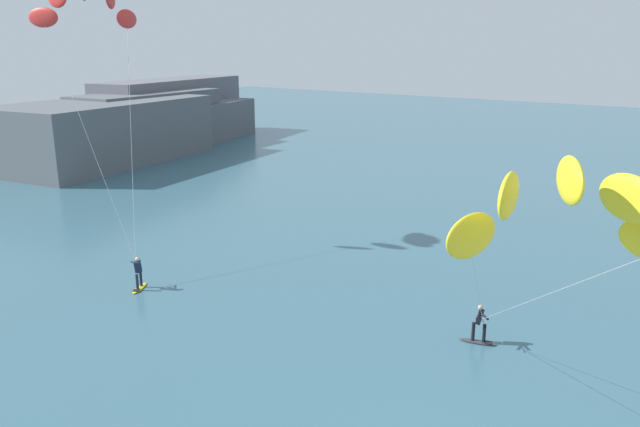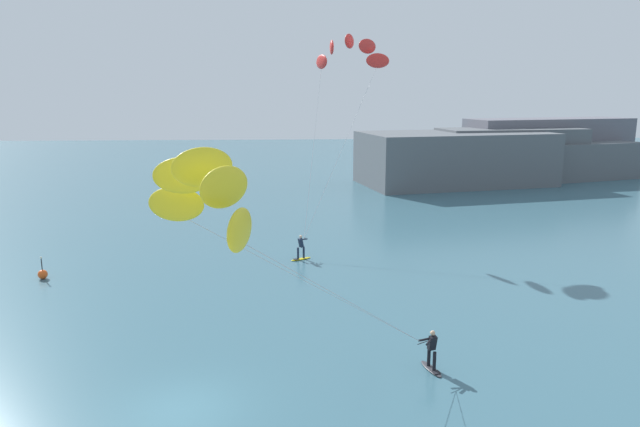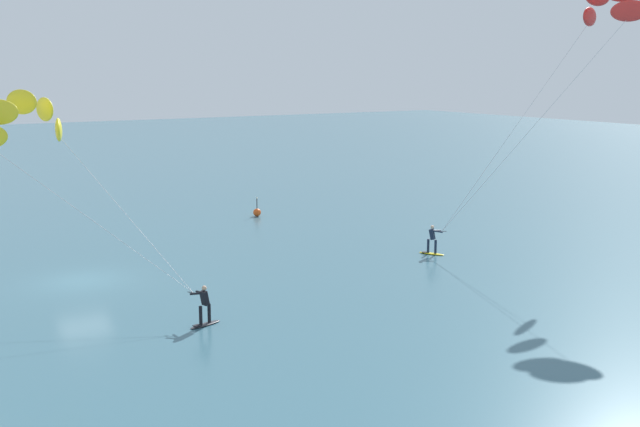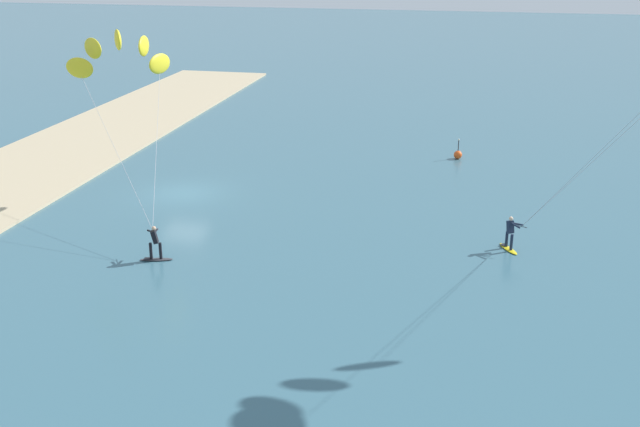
% 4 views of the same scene
% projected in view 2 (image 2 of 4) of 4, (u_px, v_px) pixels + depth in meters
% --- Properties ---
extents(ground_plane, '(240.00, 240.00, 0.00)m').
position_uv_depth(ground_plane, '(182.00, 411.00, 20.07)').
color(ground_plane, '#386070').
extents(kitesurfer_nearshore, '(10.46, 8.51, 9.45)m').
position_uv_depth(kitesurfer_nearshore, '(216.00, 201.00, 16.23)').
color(kitesurfer_nearshore, '#333338').
rests_on(kitesurfer_nearshore, ground).
extents(kitesurfer_mid_water, '(7.88, 11.18, 15.35)m').
position_uv_depth(kitesurfer_mid_water, '(348.00, 58.00, 43.92)').
color(kitesurfer_mid_water, yellow).
rests_on(kitesurfer_mid_water, ground).
extents(marker_buoy, '(0.56, 0.56, 1.38)m').
position_uv_depth(marker_buoy, '(43.00, 274.00, 34.25)').
color(marker_buoy, '#EA5119').
rests_on(marker_buoy, ground).
extents(distant_headland, '(38.65, 20.18, 7.59)m').
position_uv_depth(distant_headland, '(507.00, 155.00, 73.17)').
color(distant_headland, '#565B60').
rests_on(distant_headland, ground).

